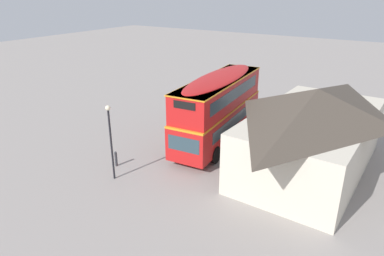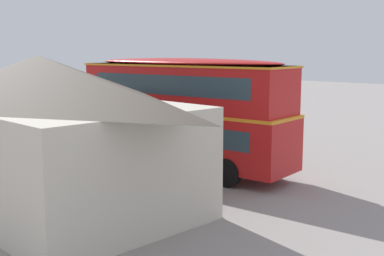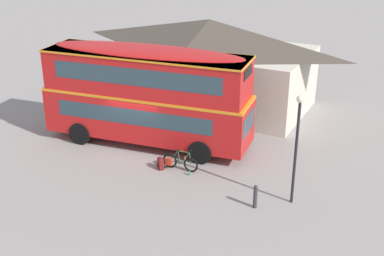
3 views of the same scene
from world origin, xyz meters
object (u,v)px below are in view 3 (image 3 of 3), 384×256
(water_bottle_green_metal, at_px, (189,173))
(kerb_bollard, at_px, (255,196))
(touring_bicycle, at_px, (179,162))
(double_decker_bus, at_px, (147,92))
(backpack_on_ground, at_px, (161,163))
(street_lamp, at_px, (297,138))

(water_bottle_green_metal, xyz_separation_m, kerb_bollard, (3.36, -1.30, 0.39))
(touring_bicycle, distance_m, kerb_bollard, 4.31)
(double_decker_bus, distance_m, kerb_bollard, 7.73)
(touring_bicycle, relative_size, kerb_bollard, 1.75)
(kerb_bollard, bearing_deg, backpack_on_ground, 164.66)
(water_bottle_green_metal, height_order, street_lamp, street_lamp)
(street_lamp, bearing_deg, kerb_bollard, -140.57)
(touring_bicycle, xyz_separation_m, kerb_bollard, (4.00, -1.59, 0.13))
(kerb_bollard, bearing_deg, touring_bicycle, 158.31)
(double_decker_bus, distance_m, touring_bicycle, 3.91)
(water_bottle_green_metal, relative_size, kerb_bollard, 0.25)
(double_decker_bus, xyz_separation_m, water_bottle_green_metal, (3.20, -2.18, -2.53))
(double_decker_bus, height_order, kerb_bollard, double_decker_bus)
(backpack_on_ground, bearing_deg, street_lamp, -3.22)
(touring_bicycle, xyz_separation_m, water_bottle_green_metal, (0.64, -0.29, -0.26))
(touring_bicycle, bearing_deg, double_decker_bus, 143.49)
(touring_bicycle, bearing_deg, backpack_on_ground, -158.94)
(backpack_on_ground, xyz_separation_m, kerb_bollard, (4.75, -1.30, 0.21))
(backpack_on_ground, bearing_deg, kerb_bollard, -15.34)
(water_bottle_green_metal, xyz_separation_m, street_lamp, (4.54, -0.33, 2.63))
(double_decker_bus, bearing_deg, water_bottle_green_metal, -34.27)
(double_decker_bus, height_order, street_lamp, double_decker_bus)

